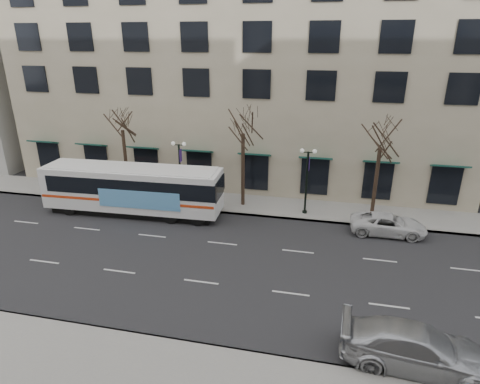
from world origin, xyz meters
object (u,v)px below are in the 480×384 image
(tree_far_left, at_px, (121,118))
(tree_far_mid, at_px, (243,121))
(silver_car, at_px, (417,348))
(tree_far_right, at_px, (382,134))
(lamp_post_left, at_px, (180,169))
(lamp_post_right, at_px, (307,178))
(white_pickup, at_px, (388,224))
(city_bus, at_px, (134,188))

(tree_far_left, xyz_separation_m, tree_far_mid, (10.00, 0.00, 0.21))
(tree_far_left, bearing_deg, silver_car, -36.19)
(tree_far_mid, bearing_deg, tree_far_right, -0.00)
(tree_far_right, xyz_separation_m, lamp_post_left, (-14.99, -0.60, -3.48))
(tree_far_left, bearing_deg, lamp_post_right, -2.29)
(tree_far_right, bearing_deg, white_pickup, -72.12)
(tree_far_right, relative_size, city_bus, 0.59)
(lamp_post_left, xyz_separation_m, lamp_post_right, (10.00, 0.00, 0.00))
(lamp_post_left, bearing_deg, lamp_post_right, 0.00)
(lamp_post_left, height_order, city_bus, lamp_post_left)
(tree_far_right, relative_size, white_pickup, 1.59)
(lamp_post_right, xyz_separation_m, city_bus, (-12.85, -2.52, -0.92))
(tree_far_left, distance_m, tree_far_right, 20.00)
(city_bus, distance_m, silver_car, 21.89)
(white_pickup, bearing_deg, lamp_post_right, 71.19)
(tree_far_mid, xyz_separation_m, silver_car, (10.50, -15.00, -6.02))
(tree_far_right, xyz_separation_m, silver_car, (0.50, -15.00, -5.53))
(tree_far_left, height_order, lamp_post_right, tree_far_left)
(lamp_post_right, bearing_deg, city_bus, -168.92)
(tree_far_mid, height_order, lamp_post_right, tree_far_mid)
(silver_car, distance_m, white_pickup, 12.41)
(tree_far_left, relative_size, white_pickup, 1.64)
(tree_far_left, relative_size, silver_car, 1.36)
(city_bus, bearing_deg, lamp_post_left, 39.41)
(city_bus, bearing_deg, lamp_post_right, 9.06)
(silver_car, bearing_deg, city_bus, 60.71)
(city_bus, bearing_deg, white_pickup, -0.44)
(city_bus, distance_m, white_pickup, 18.74)
(silver_car, bearing_deg, tree_far_mid, 38.64)
(tree_far_mid, relative_size, tree_far_right, 1.06)
(tree_far_left, distance_m, white_pickup, 21.84)
(tree_far_left, xyz_separation_m, silver_car, (20.50, -15.00, -5.81))
(tree_far_mid, relative_size, silver_car, 1.40)
(lamp_post_left, relative_size, city_bus, 0.38)
(tree_far_left, xyz_separation_m, lamp_post_left, (5.01, -0.60, -3.75))
(tree_far_right, bearing_deg, lamp_post_left, -177.71)
(tree_far_left, height_order, lamp_post_left, tree_far_left)
(white_pickup, bearing_deg, tree_far_right, 18.01)
(tree_far_right, bearing_deg, silver_car, -88.07)
(lamp_post_left, xyz_separation_m, white_pickup, (15.83, -2.00, -2.24))
(tree_far_right, height_order, white_pickup, tree_far_right)
(tree_far_mid, height_order, white_pickup, tree_far_mid)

